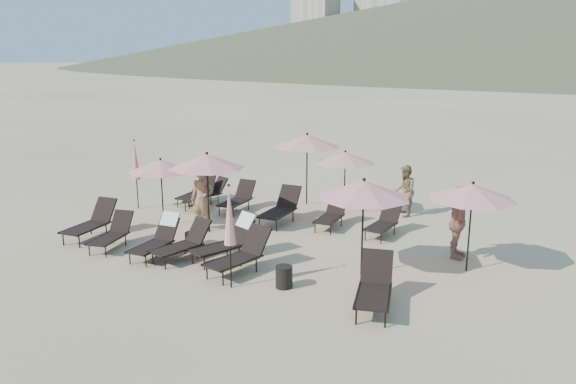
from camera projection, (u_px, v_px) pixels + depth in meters
The scene contains 29 objects.
ground at pixel (229, 267), 13.61m from camera, with size 800.00×800.00×0.00m, color #D6BA8C.
hotel_skyline at pixel (399, 17), 281.18m from camera, with size 109.00×82.00×55.00m.
lounger_0 at pixel (91, 222), 15.71m from camera, with size 0.92×1.82×1.00m.
lounger_1 at pixel (112, 233), 14.90m from camera, with size 0.96×1.62×0.87m.
lounger_2 at pixel (183, 243), 14.07m from camera, with size 0.90×1.69×0.92m.
lounger_3 at pixel (228, 239), 14.07m from camera, with size 1.12×1.84×1.08m.
lounger_4 at pixel (240, 254), 13.18m from camera, with size 0.95×1.81×0.99m.
lounger_5 at pixel (375, 286), 11.31m from camera, with size 1.16×1.87×1.00m.
lounger_6 at pixel (201, 193), 19.05m from camera, with size 1.12×1.77×0.95m.
lounger_7 at pixel (209, 192), 19.47m from camera, with size 0.99×1.57×0.85m.
lounger_8 at pixel (238, 198), 18.46m from camera, with size 0.77×1.67×0.93m.
lounger_9 at pixel (281, 208), 17.11m from camera, with size 0.82×1.85×1.04m.
lounger_10 at pixel (331, 214), 16.69m from camera, with size 0.73×1.56×0.87m.
lounger_11 at pixel (384, 222), 15.93m from camera, with size 0.64×1.53×0.87m.
lounger_12 at pixel (196, 190), 19.50m from camera, with size 0.74×1.58×0.95m.
lounger_13 at pixel (158, 238), 14.31m from camera, with size 0.75×1.66×1.00m.
umbrella_open_0 at pixel (161, 166), 16.59m from camera, with size 1.92×1.92×2.07m.
umbrella_open_1 at pixel (207, 161), 15.84m from camera, with size 2.20×2.20×2.37m.
umbrella_open_2 at pixel (364, 189), 12.67m from camera, with size 2.16×2.16×2.32m.
umbrella_open_3 at pixel (307, 141), 18.92m from camera, with size 2.31×2.31×2.48m.
umbrella_open_4 at pixel (345, 158), 17.78m from camera, with size 1.94×1.94×2.09m.
umbrella_open_5 at pixel (472, 192), 12.93m from camera, with size 2.04×2.04×2.19m.
umbrella_closed_0 at pixel (230, 216), 12.03m from camera, with size 0.28×0.28×2.36m.
umbrella_closed_1 at pixel (135, 161), 18.47m from camera, with size 0.27×0.27×2.34m.
side_table_0 at pixel (193, 240), 14.95m from camera, with size 0.43×0.43×0.42m, color black.
side_table_1 at pixel (284, 277), 12.37m from camera, with size 0.38×0.38×0.49m, color black.
beachgoer_a at pixel (202, 199), 16.28m from camera, with size 0.68×0.45×1.87m, color #A57C59.
beachgoer_b at pixel (405, 191), 17.79m from camera, with size 0.80×0.62×1.64m, color #8D6A49.
beachgoer_c at pixel (458, 222), 14.03m from camera, with size 1.09×0.46×1.87m, color tan.
Camera 1 is at (7.74, -10.29, 4.98)m, focal length 35.00 mm.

